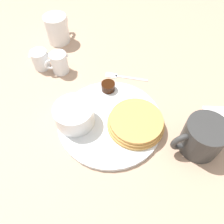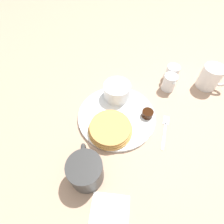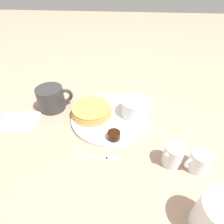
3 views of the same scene
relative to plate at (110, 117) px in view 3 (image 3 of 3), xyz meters
The scene contains 12 objects.
ground_plane 0.01m from the plate, ahead, with size 4.00×4.00×0.00m, color tan.
plate is the anchor object (origin of this frame).
pancake_stack 0.07m from the plate, ahead, with size 0.15×0.15×0.03m.
bowl 0.10m from the plate, 167.95° to the right, with size 0.10×0.10×0.06m.
syrup_cup 0.11m from the plate, 102.05° to the left, with size 0.04×0.04×0.02m.
butter_ramekin 0.11m from the plate, behind, with size 0.05×0.05×0.04m.
coffee_mug 0.23m from the plate, ahead, with size 0.12×0.10×0.09m.
creamer_pitcher_near 0.25m from the plate, 137.46° to the left, with size 0.07×0.05×0.07m.
creamer_pitcher_far 0.31m from the plate, 144.16° to the left, with size 0.07×0.05×0.06m.
fork 0.17m from the plate, 87.40° to the left, with size 0.13×0.02×0.00m.
napkin 0.32m from the plate, ahead, with size 0.14×0.11×0.00m.
second_mug 0.40m from the plate, 126.05° to the left, with size 0.08×0.11×0.09m.
Camera 3 is at (-0.05, 0.47, 0.42)m, focal length 28.00 mm.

